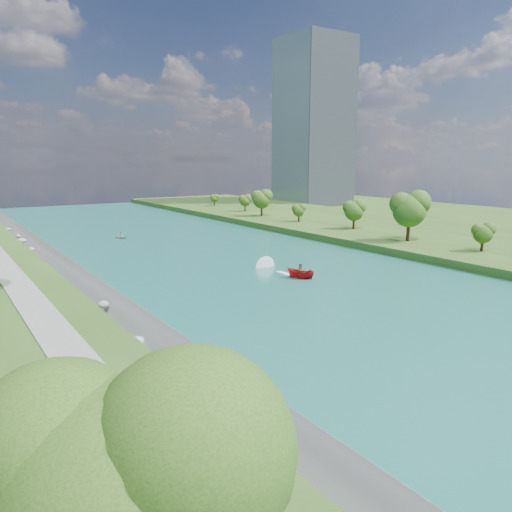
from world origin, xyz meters
TOP-DOWN VIEW (x-y plane):
  - ground at (0.00, 0.00)m, footprint 260.00×260.00m
  - river_water at (0.00, 20.00)m, footprint 55.00×240.00m
  - berm_east at (49.50, 20.00)m, footprint 44.00×240.00m
  - riprap_bank at (-25.86, 19.11)m, footprint 3.95×236.00m
  - riverside_path at (-32.50, 20.00)m, footprint 3.00×200.00m
  - office_tower at (82.50, 95.00)m, footprint 22.00×22.00m
  - trees_east at (37.11, 18.39)m, footprint 15.08×137.55m
  - motorboat at (3.83, 3.97)m, footprint 3.60×18.93m
  - raft at (-5.68, 52.22)m, footprint 3.06×3.15m

SIDE VIEW (x-z plane):
  - ground at x=0.00m, z-range 0.00..0.00m
  - river_water at x=0.00m, z-range 0.00..0.10m
  - raft at x=-5.68m, z-range -0.31..1.16m
  - berm_east at x=49.50m, z-range 0.00..1.50m
  - motorboat at x=3.83m, z-range -0.30..1.86m
  - riprap_bank at x=-25.86m, z-range -0.24..3.86m
  - riverside_path at x=-32.50m, z-range 3.50..3.60m
  - trees_east at x=37.11m, z-range 0.23..11.50m
  - office_tower at x=82.50m, z-range 0.00..60.00m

